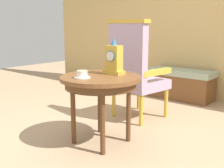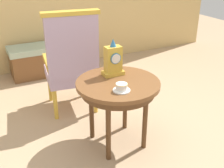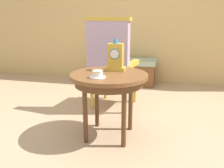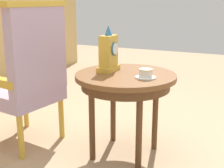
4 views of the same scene
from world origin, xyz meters
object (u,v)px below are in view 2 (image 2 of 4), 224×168
(teacup_left, at_px, (122,88))
(armchair, at_px, (71,61))
(side_table, at_px, (118,89))
(window_bench, at_px, (45,59))
(mantel_clock, at_px, (113,61))

(teacup_left, bearing_deg, armchair, 96.39)
(side_table, height_order, window_bench, side_table)
(teacup_left, distance_m, armchair, 0.93)
(teacup_left, bearing_deg, mantel_clock, 74.85)
(mantel_clock, xyz_separation_m, window_bench, (-0.20, 1.80, -0.54))
(side_table, relative_size, window_bench, 0.74)
(side_table, bearing_deg, armchair, 102.17)
(teacup_left, distance_m, mantel_clock, 0.35)
(side_table, relative_size, armchair, 0.64)
(teacup_left, xyz_separation_m, armchair, (-0.10, 0.92, -0.07))
(window_bench, bearing_deg, teacup_left, -86.89)
(mantel_clock, height_order, armchair, armchair)
(side_table, bearing_deg, window_bench, 95.08)
(teacup_left, distance_m, window_bench, 2.17)
(side_table, relative_size, mantel_clock, 2.17)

